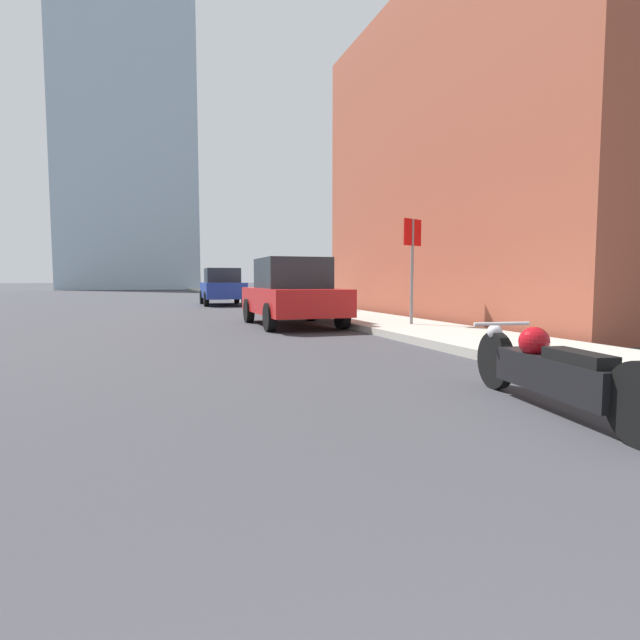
{
  "coord_description": "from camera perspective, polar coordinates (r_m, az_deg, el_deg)",
  "views": [
    {
      "loc": [
        -0.49,
        0.45,
        1.17
      ],
      "look_at": [
        1.69,
        6.76,
        0.63
      ],
      "focal_mm": 28.0,
      "sensor_mm": 36.0,
      "label": 1
    }
  ],
  "objects": [
    {
      "name": "sidewalk",
      "position": [
        39.96,
        -10.99,
        2.98
      ],
      "size": [
        2.26,
        240.0,
        0.15
      ],
      "color": "#9E998E",
      "rests_on": "ground_plane"
    },
    {
      "name": "brick_storefront",
      "position": [
        17.53,
        24.82,
        15.78
      ],
      "size": [
        9.69,
        12.35,
        9.37
      ],
      "color": "brown",
      "rests_on": "ground_plane"
    },
    {
      "name": "motorcycle",
      "position": [
        4.89,
        24.9,
        -5.26
      ],
      "size": [
        0.69,
        2.53,
        0.73
      ],
      "rotation": [
        0.0,
        0.0,
        -0.15
      ],
      "color": "black",
      "rests_on": "ground_plane"
    },
    {
      "name": "parked_car_red",
      "position": [
        12.68,
        -3.22,
        3.15
      ],
      "size": [
        1.97,
        4.12,
        1.71
      ],
      "rotation": [
        0.0,
        0.0,
        -0.01
      ],
      "color": "red",
      "rests_on": "ground_plane"
    },
    {
      "name": "parked_car_blue",
      "position": [
        23.57,
        -11.11,
        3.75
      ],
      "size": [
        1.96,
        4.13,
        1.69
      ],
      "rotation": [
        0.0,
        0.0,
        -0.03
      ],
      "color": "#1E3899",
      "rests_on": "ground_plane"
    },
    {
      "name": "stop_sign",
      "position": [
        11.66,
        10.5,
        7.54
      ],
      "size": [
        0.57,
        0.26,
        2.39
      ],
      "color": "slate",
      "rests_on": "sidewalk"
    },
    {
      "name": "pedestrian",
      "position": [
        16.93,
        0.44,
        4.18
      ],
      "size": [
        0.36,
        0.24,
        1.72
      ],
      "color": "#1E2347",
      "rests_on": "sidewalk"
    }
  ]
}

